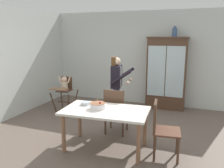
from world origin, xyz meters
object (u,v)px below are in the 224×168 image
at_px(serving_bowl, 85,103).
at_px(birthday_cake, 98,106).
at_px(dining_chair_far_side, 115,109).
at_px(china_cabinet, 166,73).
at_px(adult_person, 117,81).
at_px(high_chair_with_toddler, 64,88).
at_px(dining_chair_right_end, 161,126).
at_px(ceramic_vase, 175,32).
at_px(dining_table, 105,115).

bearing_deg(serving_bowl, birthday_cake, -23.67).
bearing_deg(birthday_cake, dining_chair_far_side, 80.68).
xyz_separation_m(china_cabinet, adult_person, (-0.95, -1.42, -0.03)).
height_order(china_cabinet, serving_bowl, china_cabinet).
distance_m(serving_bowl, dining_chair_far_side, 0.69).
xyz_separation_m(high_chair_with_toddler, serving_bowl, (1.35, -1.43, 0.11)).
distance_m(serving_bowl, dining_chair_right_end, 1.44).
height_order(adult_person, birthday_cake, adult_person).
distance_m(adult_person, dining_chair_right_end, 1.86).
relative_size(serving_bowl, dining_chair_right_end, 0.19).
bearing_deg(birthday_cake, high_chair_with_toddler, 136.65).
relative_size(china_cabinet, serving_bowl, 11.00).
height_order(ceramic_vase, dining_chair_right_end, ceramic_vase).
bearing_deg(dining_chair_far_side, birthday_cake, 77.68).
bearing_deg(dining_chair_far_side, ceramic_vase, -115.28).
relative_size(adult_person, dining_chair_far_side, 1.59).
xyz_separation_m(china_cabinet, dining_chair_far_side, (-0.73, -2.16, -0.44)).
distance_m(ceramic_vase, serving_bowl, 3.26).
bearing_deg(birthday_cake, china_cabinet, 73.46).
relative_size(dining_table, birthday_cake, 5.53).
relative_size(high_chair_with_toddler, dining_chair_far_side, 0.99).
xyz_separation_m(china_cabinet, dining_chair_right_end, (0.28, -2.75, -0.44)).
height_order(adult_person, dining_table, adult_person).
bearing_deg(high_chair_with_toddler, dining_table, -44.04).
distance_m(ceramic_vase, birthday_cake, 3.25).
xyz_separation_m(ceramic_vase, adult_person, (-1.11, -1.43, -1.13)).
bearing_deg(dining_chair_right_end, dining_table, 86.35).
height_order(ceramic_vase, serving_bowl, ceramic_vase).
height_order(dining_table, dining_chair_far_side, dining_chair_far_side).
distance_m(china_cabinet, ceramic_vase, 1.11).
distance_m(dining_table, dining_chair_right_end, 0.97).
distance_m(china_cabinet, adult_person, 1.71).
bearing_deg(china_cabinet, dining_table, -103.68).
bearing_deg(ceramic_vase, dining_table, -106.71).
height_order(dining_table, dining_chair_right_end, dining_chair_right_end).
height_order(serving_bowl, dining_chair_far_side, dining_chair_far_side).
height_order(high_chair_with_toddler, dining_table, high_chair_with_toddler).
bearing_deg(dining_chair_far_side, china_cabinet, -111.59).
height_order(dining_chair_far_side, dining_chair_right_end, same).
distance_m(birthday_cake, dining_chair_right_end, 1.14).
bearing_deg(ceramic_vase, high_chair_with_toddler, -155.02).
xyz_separation_m(birthday_cake, dining_chair_right_end, (1.11, 0.06, -0.24)).
height_order(ceramic_vase, dining_table, ceramic_vase).
relative_size(china_cabinet, dining_table, 1.28).
height_order(china_cabinet, dining_chair_right_end, china_cabinet).
bearing_deg(china_cabinet, serving_bowl, -113.17).
xyz_separation_m(ceramic_vase, serving_bowl, (-1.30, -2.67, -1.33)).
relative_size(birthday_cake, serving_bowl, 1.56).
relative_size(high_chair_with_toddler, dining_chair_right_end, 0.99).
height_order(ceramic_vase, dining_chair_far_side, ceramic_vase).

